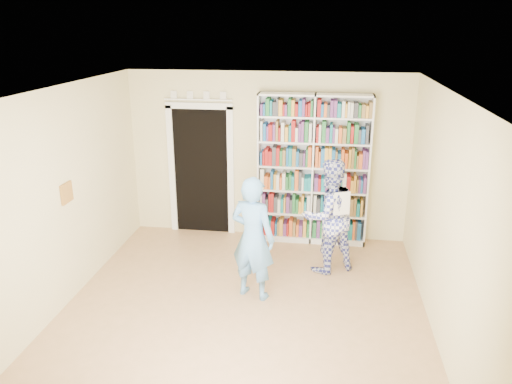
% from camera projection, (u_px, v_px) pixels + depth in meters
% --- Properties ---
extents(floor, '(5.00, 5.00, 0.00)m').
position_uv_depth(floor, '(242.00, 314.00, 6.14)').
color(floor, '#A37A4E').
rests_on(floor, ground).
extents(ceiling, '(5.00, 5.00, 0.00)m').
position_uv_depth(ceiling, '(240.00, 92.00, 5.27)').
color(ceiling, white).
rests_on(ceiling, wall_back).
extents(wall_back, '(4.50, 0.00, 4.50)m').
position_uv_depth(wall_back, '(267.00, 157.00, 8.05)').
color(wall_back, beige).
rests_on(wall_back, floor).
extents(wall_left, '(0.00, 5.00, 5.00)m').
position_uv_depth(wall_left, '(57.00, 202.00, 6.00)').
color(wall_left, beige).
rests_on(wall_left, floor).
extents(wall_right, '(0.00, 5.00, 5.00)m').
position_uv_depth(wall_right, '(446.00, 222.00, 5.40)').
color(wall_right, beige).
rests_on(wall_right, floor).
extents(bookshelf, '(1.74, 0.33, 2.39)m').
position_uv_depth(bookshelf, '(313.00, 169.00, 7.85)').
color(bookshelf, white).
rests_on(bookshelf, floor).
extents(doorway, '(1.10, 0.08, 2.43)m').
position_uv_depth(doorway, '(201.00, 165.00, 8.23)').
color(doorway, black).
rests_on(doorway, floor).
extents(wall_art, '(0.03, 0.25, 0.25)m').
position_uv_depth(wall_art, '(67.00, 193.00, 6.17)').
color(wall_art, brown).
rests_on(wall_art, wall_left).
extents(man_blue, '(0.69, 0.56, 1.63)m').
position_uv_depth(man_blue, '(253.00, 238.00, 6.30)').
color(man_blue, '#5D97CF').
rests_on(man_blue, floor).
extents(man_plaid, '(1.01, 0.94, 1.65)m').
position_uv_depth(man_plaid, '(328.00, 216.00, 6.99)').
color(man_plaid, '#303692').
rests_on(man_plaid, floor).
extents(paper_sheet, '(0.22, 0.09, 0.32)m').
position_uv_depth(paper_sheet, '(342.00, 204.00, 6.70)').
color(paper_sheet, white).
rests_on(paper_sheet, man_plaid).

